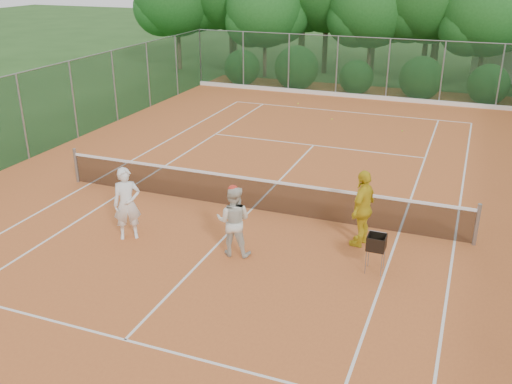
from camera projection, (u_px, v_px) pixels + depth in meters
ground at (252, 210)px, 16.13m from camera, size 120.00×120.00×0.00m
clay_court at (252, 210)px, 16.13m from camera, size 18.00×36.00×0.02m
tennis_net at (252, 193)px, 15.93m from camera, size 11.97×0.10×1.10m
player_white at (127, 204)px, 14.16m from camera, size 0.81×0.76×1.86m
player_center_grp at (234, 221)px, 13.38m from camera, size 0.93×0.78×1.77m
player_yellow at (363, 208)px, 13.81m from camera, size 0.70×1.21×1.94m
ball_hopper at (376, 243)px, 12.66m from camera, size 0.39×0.39×0.90m
stray_ball_a at (298, 104)px, 27.73m from camera, size 0.07×0.07×0.07m
stray_ball_b at (332, 119)px, 25.06m from camera, size 0.07×0.07×0.07m
stray_ball_c at (402, 131)px, 23.35m from camera, size 0.07×0.07×0.07m
court_markings at (252, 209)px, 16.12m from camera, size 11.03×23.83×0.01m
fence_back at (362, 68)px, 28.49m from camera, size 18.07×0.07×3.00m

